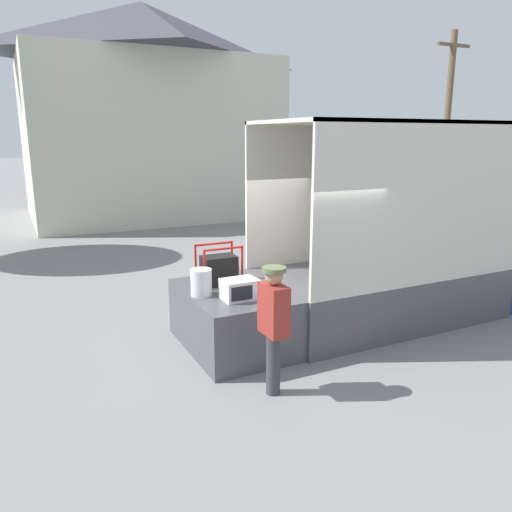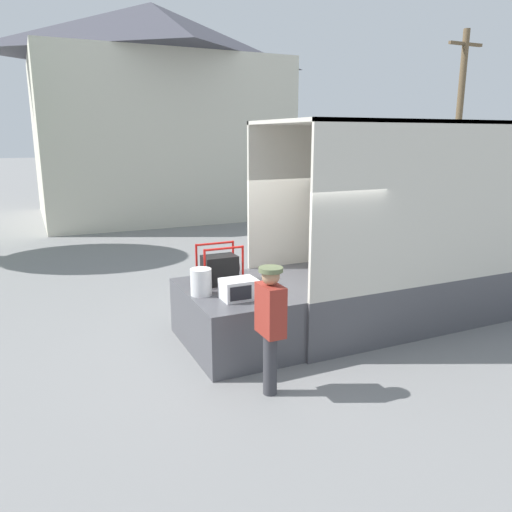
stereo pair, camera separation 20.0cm
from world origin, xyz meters
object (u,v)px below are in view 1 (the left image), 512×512
object	(u,v)px
portable_generator	(220,269)
worker_person	(274,318)
utility_pole	(447,119)
microwave	(240,289)
orange_bucket	(201,282)
box_truck	(440,255)

from	to	relation	value
portable_generator	worker_person	size ratio (longest dim) A/B	0.40
portable_generator	utility_pole	distance (m)	17.75
microwave	utility_pole	xyz separation A→B (m)	(14.77, 10.36, 2.89)
portable_generator	orange_bucket	bearing A→B (deg)	-137.47
orange_bucket	worker_person	bearing A→B (deg)	-76.38
box_truck	utility_pole	bearing A→B (deg)	43.74
portable_generator	orange_bucket	distance (m)	0.65
microwave	orange_bucket	bearing A→B (deg)	136.64
box_truck	portable_generator	size ratio (longest dim) A/B	9.29
orange_bucket	utility_pole	distance (m)	18.39
microwave	orange_bucket	world-z (taller)	orange_bucket
box_truck	microwave	world-z (taller)	box_truck
box_truck	orange_bucket	xyz separation A→B (m)	(-4.86, -0.04, 0.10)
microwave	box_truck	bearing A→B (deg)	5.85
portable_generator	utility_pole	world-z (taller)	utility_pole
box_truck	microwave	bearing A→B (deg)	-174.15
worker_person	microwave	bearing A→B (deg)	87.13
orange_bucket	box_truck	bearing A→B (deg)	0.47
microwave	portable_generator	size ratio (longest dim) A/B	0.76
portable_generator	orange_bucket	world-z (taller)	portable_generator
box_truck	microwave	size ratio (longest dim) A/B	12.27
worker_person	utility_pole	xyz separation A→B (m)	(14.83, 11.51, 2.94)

